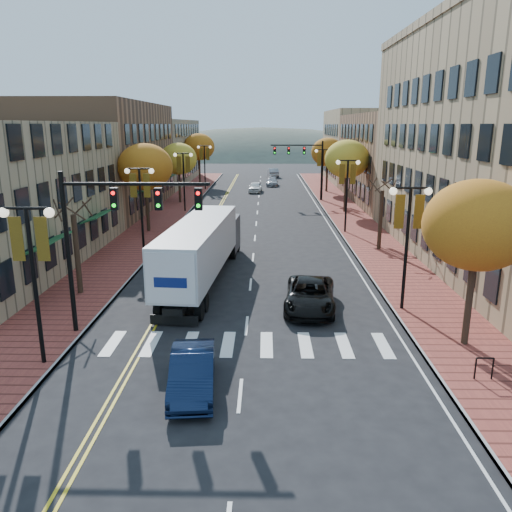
{
  "coord_description": "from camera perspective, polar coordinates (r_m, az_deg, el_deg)",
  "views": [
    {
      "loc": [
        0.82,
        -16.99,
        8.82
      ],
      "look_at": [
        0.35,
        8.03,
        2.2
      ],
      "focal_mm": 35.0,
      "sensor_mm": 36.0,
      "label": 1
    }
  ],
  "objects": [
    {
      "name": "lamp_right_c",
      "position": [
        59.54,
        7.64,
        10.32
      ],
      "size": [
        1.96,
        0.36,
        6.05
      ],
      "color": "black",
      "rests_on": "ground"
    },
    {
      "name": "navy_sedan",
      "position": [
        17.5,
        -7.27,
        -12.99
      ],
      "size": [
        1.83,
        4.3,
        1.38
      ],
      "primitive_type": "imported",
      "rotation": [
        0.0,
        0.0,
        0.09
      ],
      "color": "black",
      "rests_on": "ground"
    },
    {
      "name": "tree_right_c",
      "position": [
        51.75,
        10.35,
        10.84
      ],
      "size": [
        4.48,
        4.48,
        7.21
      ],
      "color": "#382619",
      "rests_on": "sidewalk_right"
    },
    {
      "name": "lamp_right_b",
      "position": [
        41.78,
        10.38,
        8.35
      ],
      "size": [
        1.96,
        0.36,
        6.05
      ],
      "color": "black",
      "rests_on": "ground"
    },
    {
      "name": "tree_right_a",
      "position": [
        21.02,
        24.01,
        3.21
      ],
      "size": [
        4.16,
        4.16,
        6.69
      ],
      "color": "#382619",
      "rests_on": "sidewalk_right"
    },
    {
      "name": "car_far_oncoming",
      "position": [
        87.23,
        1.94,
        9.5
      ],
      "size": [
        2.06,
        4.78,
        1.53
      ],
      "primitive_type": "imported",
      "rotation": [
        0.0,
        0.0,
        3.24
      ],
      "color": "#929299",
      "rests_on": "ground"
    },
    {
      "name": "car_far_white",
      "position": [
        67.43,
        -0.06,
        7.88
      ],
      "size": [
        1.99,
        4.17,
        1.38
      ],
      "primitive_type": "imported",
      "rotation": [
        0.0,
        0.0,
        -0.09
      ],
      "color": "white",
      "rests_on": "ground"
    },
    {
      "name": "sidewalk_right",
      "position": [
        50.92,
        10.34,
        4.68
      ],
      "size": [
        4.0,
        85.0,
        0.15
      ],
      "primitive_type": "cube",
      "color": "brown",
      "rests_on": "ground"
    },
    {
      "name": "building_right_mid",
      "position": [
        61.7,
        18.04,
        10.55
      ],
      "size": [
        15.0,
        24.0,
        10.0
      ],
      "primitive_type": "cube",
      "color": "brown",
      "rests_on": "ground"
    },
    {
      "name": "lamp_left_c",
      "position": [
        51.86,
        -8.28,
        9.65
      ],
      "size": [
        1.96,
        0.36,
        6.05
      ],
      "color": "black",
      "rests_on": "ground"
    },
    {
      "name": "sidewalk_left",
      "position": [
        51.2,
        -10.03,
        4.75
      ],
      "size": [
        4.0,
        85.0,
        0.15
      ],
      "primitive_type": "cube",
      "color": "brown",
      "rests_on": "ground"
    },
    {
      "name": "ground",
      "position": [
        19.16,
        -1.53,
        -12.6
      ],
      "size": [
        200.0,
        200.0,
        0.0
      ],
      "primitive_type": "plane",
      "color": "black",
      "rests_on": "ground"
    },
    {
      "name": "tree_left_b",
      "position": [
        42.28,
        -12.55,
        9.89
      ],
      "size": [
        4.48,
        4.48,
        7.21
      ],
      "color": "#382619",
      "rests_on": "sidewalk_left"
    },
    {
      "name": "tree_left_d",
      "position": [
        75.7,
        -6.53,
        12.28
      ],
      "size": [
        4.61,
        4.61,
        7.42
      ],
      "color": "#382619",
      "rests_on": "sidewalk_left"
    },
    {
      "name": "lamp_left_a",
      "position": [
        19.45,
        -24.28,
        0.03
      ],
      "size": [
        1.96,
        0.36,
        6.05
      ],
      "color": "black",
      "rests_on": "ground"
    },
    {
      "name": "lamp_left_b",
      "position": [
        34.32,
        -13.06,
        6.86
      ],
      "size": [
        1.96,
        0.36,
        6.05
      ],
      "color": "black",
      "rests_on": "ground"
    },
    {
      "name": "lamp_left_d",
      "position": [
        69.64,
        -5.9,
        11.01
      ],
      "size": [
        1.96,
        0.36,
        6.05
      ],
      "color": "black",
      "rests_on": "ground"
    },
    {
      "name": "traffic_mast_far",
      "position": [
        59.3,
        5.68,
        10.97
      ],
      "size": [
        6.1,
        0.34,
        7.0
      ],
      "color": "black",
      "rests_on": "ground"
    },
    {
      "name": "tree_right_b",
      "position": [
        36.53,
        14.03,
        4.01
      ],
      "size": [
        0.28,
        0.28,
        4.2
      ],
      "color": "#382619",
      "rests_on": "sidewalk_right"
    },
    {
      "name": "tree_left_a",
      "position": [
        27.64,
        -19.77,
        0.18
      ],
      "size": [
        0.28,
        0.28,
        4.2
      ],
      "color": "#382619",
      "rests_on": "sidewalk_left"
    },
    {
      "name": "traffic_mast_near",
      "position": [
        21.31,
        -16.16,
        3.69
      ],
      "size": [
        6.1,
        0.35,
        7.0
      ],
      "color": "black",
      "rests_on": "ground"
    },
    {
      "name": "semi_truck",
      "position": [
        28.63,
        -6.02,
        1.24
      ],
      "size": [
        3.49,
        14.8,
        3.67
      ],
      "rotation": [
        0.0,
        0.0,
        -0.08
      ],
      "color": "black",
      "rests_on": "ground"
    },
    {
      "name": "tree_right_d",
      "position": [
        67.58,
        8.2,
        11.67
      ],
      "size": [
        4.35,
        4.35,
        7.0
      ],
      "color": "#382619",
      "rests_on": "sidewalk_right"
    },
    {
      "name": "building_right_far",
      "position": [
        82.96,
        13.69,
        12.11
      ],
      "size": [
        15.0,
        20.0,
        11.0
      ],
      "primitive_type": "cube",
      "color": "#9E8966",
      "rests_on": "ground"
    },
    {
      "name": "building_left_mid",
      "position": [
        56.0,
        -17.8,
        10.72
      ],
      "size": [
        12.0,
        24.0,
        11.0
      ],
      "primitive_type": "cube",
      "color": "brown",
      "rests_on": "ground"
    },
    {
      "name": "black_suv",
      "position": [
        24.67,
        6.19,
        -4.46
      ],
      "size": [
        2.89,
        5.36,
        1.43
      ],
      "primitive_type": "imported",
      "rotation": [
        0.0,
        0.0,
        -0.1
      ],
      "color": "black",
      "rests_on": "ground"
    },
    {
      "name": "building_left_far",
      "position": [
        80.1,
        -12.03,
        11.58
      ],
      "size": [
        12.0,
        26.0,
        9.5
      ],
      "primitive_type": "cube",
      "color": "#9E8966",
      "rests_on": "ground"
    },
    {
      "name": "tree_left_c",
      "position": [
        57.95,
        -8.84,
        10.91
      ],
      "size": [
        4.16,
        4.16,
        6.69
      ],
      "color": "#382619",
      "rests_on": "sidewalk_left"
    },
    {
      "name": "car_far_silver",
      "position": [
        74.65,
        1.85,
        8.48
      ],
      "size": [
        1.86,
        4.2,
        1.2
      ],
      "primitive_type": "imported",
      "rotation": [
        0.0,
        0.0,
        -0.04
      ],
      "color": "#A0A0A7",
      "rests_on": "ground"
    },
    {
      "name": "lamp_right_a",
      "position": [
        24.36,
        17.0,
        3.46
      ],
      "size": [
        1.96,
        0.36,
        6.05
      ],
      "color": "black",
      "rests_on": "ground"
    }
  ]
}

